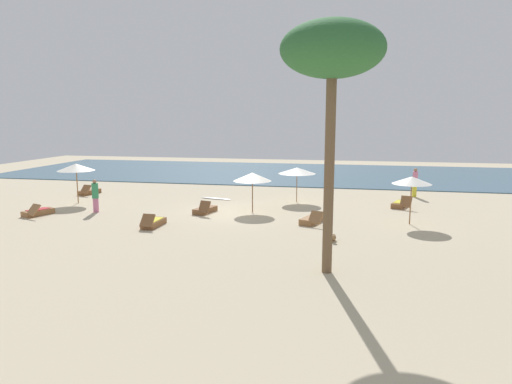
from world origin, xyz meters
TOP-DOWN VIEW (x-y plane):
  - ground_plane at (0.00, 0.00)m, footprint 60.00×60.00m
  - ocean_water at (0.00, 17.00)m, footprint 48.00×16.00m
  - umbrella_0 at (2.95, 3.55)m, footprint 2.17×2.17m
  - umbrella_1 at (8.73, -1.09)m, footprint 1.78×1.78m
  - umbrella_2 at (-9.40, 0.63)m, footprint 2.08×2.08m
  - umbrella_3 at (0.99, 0.24)m, footprint 1.99×1.99m
  - lounger_0 at (-9.47, -2.82)m, footprint 1.16×1.79m
  - lounger_1 at (-2.76, -3.86)m, footprint 0.65×1.71m
  - lounger_2 at (8.75, 3.02)m, footprint 1.12×1.76m
  - lounger_3 at (4.26, -1.81)m, footprint 1.13×1.79m
  - lounger_4 at (-1.35, -0.58)m, footprint 1.00×1.73m
  - lounger_5 at (-10.45, 3.48)m, footprint 0.96×1.78m
  - person_0 at (9.95, 6.63)m, footprint 0.38×0.38m
  - person_1 at (-7.01, -1.49)m, footprint 0.45×0.45m
  - palm_0 at (5.27, -8.52)m, footprint 3.14×3.14m
  - dog at (5.31, -4.78)m, footprint 0.43×0.64m
  - surfboard at (-1.97, 3.49)m, footprint 2.09×0.85m

SIDE VIEW (x-z plane):
  - ground_plane at x=0.00m, z-range 0.00..0.00m
  - ocean_water at x=0.00m, z-range 0.00..0.06m
  - surfboard at x=-1.97m, z-range 0.00..0.07m
  - dog at x=5.31m, z-range 0.01..0.31m
  - lounger_3 at x=4.26m, z-range -0.17..0.51m
  - lounger_5 at x=-10.45m, z-range -0.18..0.51m
  - lounger_4 at x=-1.35m, z-range -0.20..0.54m
  - lounger_0 at x=-9.47m, z-range -0.16..0.51m
  - lounger_1 at x=-2.76m, z-range -0.17..0.52m
  - lounger_2 at x=8.75m, z-range -0.19..0.54m
  - person_1 at x=-7.01m, z-range 0.01..1.73m
  - person_0 at x=9.95m, z-range 0.02..1.82m
  - umbrella_0 at x=2.95m, z-range 0.83..2.85m
  - umbrella_3 at x=0.99m, z-range 0.81..2.88m
  - umbrella_1 at x=8.73m, z-range 0.94..3.18m
  - umbrella_2 at x=-9.40m, z-range 0.94..3.22m
  - palm_0 at x=5.27m, z-range 2.89..10.67m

